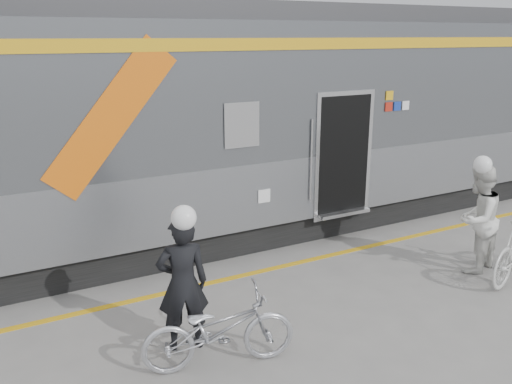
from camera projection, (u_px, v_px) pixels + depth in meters
ground at (343, 336)px, 6.70m from camera, size 90.00×90.00×0.00m
train at (193, 125)px, 9.57m from camera, size 24.00×3.17×4.10m
safety_strip at (260, 272)px, 8.52m from camera, size 24.00×0.12×0.01m
man at (183, 284)px, 6.26m from camera, size 0.67×0.52×1.64m
bicycle_left at (219, 329)px, 5.99m from camera, size 1.81×0.98×0.90m
woman at (477, 219)px, 8.36m from camera, size 0.97×0.84×1.70m
helmet_man at (179, 204)px, 5.99m from camera, size 0.28×0.28×0.28m
helmet_woman at (485, 156)px, 8.08m from camera, size 0.27×0.27×0.27m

